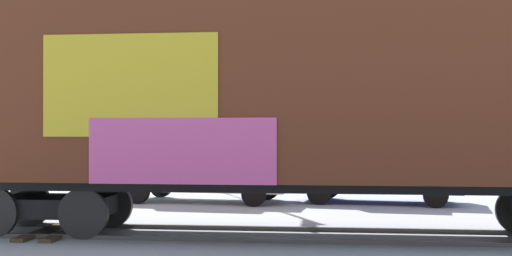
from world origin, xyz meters
TOP-DOWN VIEW (x-y plane):
  - ground_plane at (0.00, 0.00)m, footprint 260.00×260.00m
  - track at (-1.19, 0.03)m, footprint 60.01×4.62m
  - freight_car at (-0.45, -0.00)m, footprint 13.72×3.60m
  - flagpole at (-3.44, 9.44)m, footprint 0.18×1.56m
  - hillside at (-0.13, 72.79)m, footprint 124.04×37.43m
  - parked_car_white at (-3.26, 6.07)m, footprint 4.95×2.57m
  - parked_car_blue at (1.51, 6.04)m, footprint 4.64×2.53m

SIDE VIEW (x-z plane):
  - ground_plane at x=0.00m, z-range 0.00..0.00m
  - track at x=-1.19m, z-range 0.00..0.08m
  - parked_car_blue at x=1.51m, z-range -0.02..1.70m
  - parked_car_white at x=-3.26m, z-range 0.02..1.75m
  - freight_car at x=-0.45m, z-range 0.33..4.77m
  - hillside at x=-0.13m, z-range -2.44..12.37m
  - flagpole at x=-3.44m, z-range 1.08..9.10m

